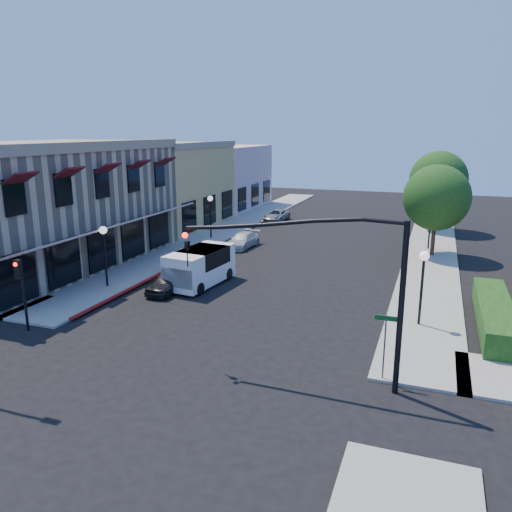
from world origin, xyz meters
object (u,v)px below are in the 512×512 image
(street_tree_b, at_px, (438,180))
(signal_mast_arm, at_px, (338,272))
(lamppost_left_near, at_px, (104,241))
(lamppost_right_near, at_px, (423,269))
(parked_car_b, at_px, (184,260))
(street_name_sign, at_px, (385,337))
(secondary_signal, at_px, (21,282))
(lamppost_left_far, at_px, (210,206))
(parked_car_a, at_px, (169,282))
(lamppost_right_far, at_px, (431,214))
(parked_car_c, at_px, (243,240))
(parked_car_d, at_px, (276,215))
(street_tree_a, at_px, (437,198))
(white_van, at_px, (200,265))

(street_tree_b, relative_size, signal_mast_arm, 0.88)
(signal_mast_arm, bearing_deg, lamppost_left_near, 155.63)
(lamppost_right_near, height_order, parked_car_b, lamppost_right_near)
(signal_mast_arm, relative_size, street_name_sign, 3.20)
(signal_mast_arm, xyz_separation_m, lamppost_left_near, (-14.36, 6.50, -1.35))
(secondary_signal, xyz_separation_m, lamppost_left_far, (-0.50, 20.59, 0.42))
(street_name_sign, height_order, parked_car_a, street_name_sign)
(lamppost_right_far, relative_size, parked_car_c, 0.92)
(parked_car_c, height_order, parked_car_d, parked_car_c)
(secondary_signal, bearing_deg, lamppost_right_near, 21.78)
(lamppost_left_far, height_order, lamppost_right_near, same)
(secondary_signal, xyz_separation_m, parked_car_a, (3.20, 7.13, -1.74))
(secondary_signal, height_order, parked_car_a, secondary_signal)
(lamppost_left_near, bearing_deg, street_tree_b, 54.21)
(street_name_sign, relative_size, parked_car_c, 0.64)
(street_tree_a, relative_size, parked_car_a, 1.91)
(street_tree_a, distance_m, parked_car_a, 19.47)
(street_tree_a, bearing_deg, white_van, -136.83)
(secondary_signal, distance_m, parked_car_a, 8.01)
(parked_car_a, distance_m, parked_car_c, 11.46)
(street_name_sign, distance_m, lamppost_right_near, 5.98)
(parked_car_d, bearing_deg, white_van, -82.35)
(street_name_sign, relative_size, parked_car_a, 0.74)
(lamppost_left_near, relative_size, parked_car_b, 0.99)
(signal_mast_arm, height_order, lamppost_right_far, signal_mast_arm)
(street_tree_b, height_order, parked_car_a, street_tree_b)
(signal_mast_arm, bearing_deg, lamppost_left_far, 125.00)
(lamppost_left_near, bearing_deg, white_van, 25.25)
(signal_mast_arm, height_order, white_van, signal_mast_arm)
(street_tree_b, bearing_deg, white_van, -119.93)
(white_van, bearing_deg, lamppost_left_near, -154.75)
(white_van, distance_m, parked_car_b, 3.75)
(lamppost_right_near, bearing_deg, parked_car_c, 138.15)
(street_name_sign, distance_m, parked_car_d, 32.63)
(secondary_signal, relative_size, lamppost_right_near, 0.93)
(secondary_signal, bearing_deg, street_tree_b, 61.23)
(signal_mast_arm, xyz_separation_m, parked_car_d, (-11.85, 30.39, -3.54))
(secondary_signal, distance_m, lamppost_right_near, 17.77)
(street_tree_b, distance_m, lamppost_left_far, 20.06)
(street_name_sign, xyz_separation_m, parked_car_d, (-13.49, 29.69, -1.15))
(lamppost_right_near, bearing_deg, lamppost_left_far, 140.53)
(street_tree_a, distance_m, lamppost_left_far, 17.36)
(secondary_signal, distance_m, parked_car_d, 30.60)
(lamppost_right_near, relative_size, parked_car_a, 1.05)
(lamppost_right_near, bearing_deg, secondary_signal, -158.22)
(signal_mast_arm, xyz_separation_m, lamppost_left_far, (-14.36, 20.50, -1.35))
(parked_car_a, relative_size, parked_car_b, 0.94)
(lamppost_right_far, height_order, parked_car_a, lamppost_right_far)
(lamppost_left_far, relative_size, lamppost_right_near, 1.00)
(parked_car_d, bearing_deg, lamppost_left_far, -102.58)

